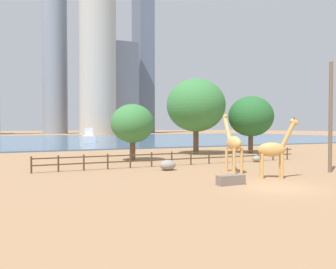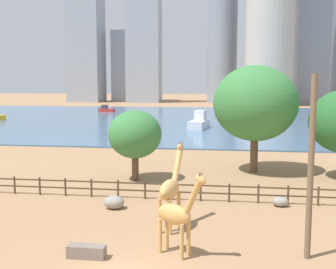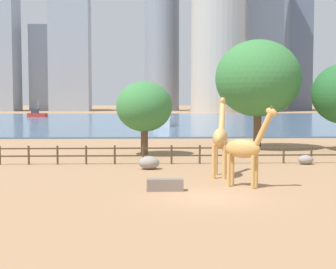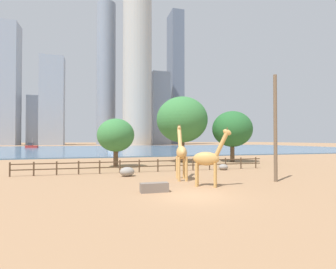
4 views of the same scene
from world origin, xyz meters
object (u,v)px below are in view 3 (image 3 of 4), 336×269
giraffe_tall (246,148)px  boulder_near_fence (149,163)px  feeding_trough (165,185)px  tree_center_broad (144,107)px  tree_right_tall (258,78)px  boat_tug (164,119)px  boat_ferry (37,114)px  boulder_by_pole (306,160)px  giraffe_companion (220,137)px

giraffe_tall → boulder_near_fence: bearing=156.7°
feeding_trough → tree_center_broad: size_ratio=0.31×
tree_right_tall → boat_tug: size_ratio=1.32×
boulder_near_fence → boat_tug: bearing=87.1°
tree_center_broad → boat_ferry: size_ratio=1.31×
boulder_by_pole → boat_ferry: 90.99m
boulder_by_pole → tree_center_broad: size_ratio=0.18×
feeding_trough → tree_center_broad: bearing=94.2°
feeding_trough → tree_right_tall: bearing=66.4°
feeding_trough → tree_center_broad: (-1.15, 15.81, 3.57)m
giraffe_companion → tree_center_broad: 12.24m
giraffe_tall → boat_ferry: bearing=139.2°
boulder_near_fence → tree_right_tall: 17.06m
tree_center_broad → boat_tug: bearing=85.9°
boat_ferry → giraffe_tall: bearing=-63.0°
giraffe_tall → boat_tug: size_ratio=0.58×
giraffe_companion → boat_ferry: (-29.73, 88.59, -1.43)m
giraffe_tall → giraffe_companion: giraffe_companion is taller
boulder_near_fence → boulder_by_pole: bearing=10.6°
giraffe_companion → feeding_trough: giraffe_companion is taller
giraffe_companion → boulder_by_pole: size_ratio=4.52×
boat_tug → boat_ferry: bearing=-134.6°
boulder_near_fence → boat_ferry: size_ratio=0.30×
giraffe_tall → tree_right_tall: (4.76, 19.57, 4.30)m
giraffe_tall → feeding_trough: size_ratio=2.36×
boulder_by_pole → boat_ferry: boat_ferry is taller
boulder_by_pole → tree_right_tall: tree_right_tall is taller
tree_right_tall → boat_ferry: (-35.28, 72.67, -5.44)m
feeding_trough → tree_center_broad: 16.25m
feeding_trough → tree_center_broad: tree_center_broad is taller
giraffe_tall → boat_tug: 54.22m
tree_center_broad → tree_right_tall: tree_right_tall is taller
giraffe_companion → boulder_near_fence: size_ratio=3.56×
boulder_near_fence → boat_tug: (2.42, 47.33, 0.83)m
giraffe_tall → boat_tug: bearing=123.5°
giraffe_tall → tree_center_broad: 15.95m
giraffe_companion → boulder_by_pole: 8.66m
boat_ferry → boat_tug: (28.00, -38.09, 0.40)m
tree_center_broad → boat_ferry: tree_center_broad is taller
feeding_trough → boulder_near_fence: bearing=95.8°
feeding_trough → boat_tug: 55.07m
feeding_trough → boat_ferry: size_ratio=0.40×
boulder_near_fence → boulder_by_pole: 10.99m
boulder_near_fence → boat_tug: size_ratio=0.18×
boulder_by_pole → tree_center_broad: tree_center_broad is taller
giraffe_tall → feeding_trough: bearing=-137.1°
giraffe_tall → tree_right_tall: 20.60m
boulder_near_fence → tree_right_tall: bearing=52.7°
giraffe_tall → boat_ferry: (-30.52, 92.25, -1.15)m
boulder_by_pole → boat_tug: (-8.38, 45.31, 0.93)m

